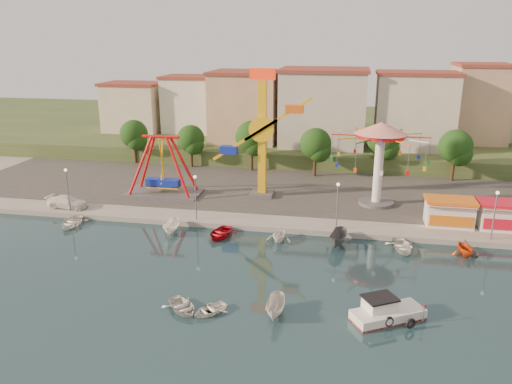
% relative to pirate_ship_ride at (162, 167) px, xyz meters
% --- Properties ---
extents(ground, '(200.00, 200.00, 0.00)m').
position_rel_pirate_ship_ride_xyz_m(ground, '(15.21, -21.51, -4.39)').
color(ground, '#122B33').
rests_on(ground, ground).
extents(quay_deck, '(200.00, 100.00, 0.60)m').
position_rel_pirate_ship_ride_xyz_m(quay_deck, '(15.21, 40.49, -4.09)').
color(quay_deck, '#9E998E').
rests_on(quay_deck, ground).
extents(asphalt_pad, '(90.00, 28.00, 0.01)m').
position_rel_pirate_ship_ride_xyz_m(asphalt_pad, '(15.21, 8.49, -3.79)').
color(asphalt_pad, '#4C4944').
rests_on(asphalt_pad, quay_deck).
extents(hill_terrace, '(200.00, 60.00, 3.00)m').
position_rel_pirate_ship_ride_xyz_m(hill_terrace, '(15.21, 45.49, -2.89)').
color(hill_terrace, '#384C26').
rests_on(hill_terrace, ground).
extents(pirate_ship_ride, '(10.00, 5.00, 8.00)m').
position_rel_pirate_ship_ride_xyz_m(pirate_ship_ride, '(0.00, 0.00, 0.00)').
color(pirate_ship_ride, '#59595E').
rests_on(pirate_ship_ride, quay_deck).
extents(kamikaze_tower, '(8.57, 3.10, 16.50)m').
position_rel_pirate_ship_ride_xyz_m(kamikaze_tower, '(13.55, 1.53, 3.98)').
color(kamikaze_tower, '#59595E').
rests_on(kamikaze_tower, quay_deck).
extents(wave_swinger, '(11.60, 11.60, 10.40)m').
position_rel_pirate_ship_ride_xyz_m(wave_swinger, '(27.84, 0.96, 3.80)').
color(wave_swinger, '#59595E').
rests_on(wave_swinger, quay_deck).
extents(booth_left, '(5.40, 3.78, 3.08)m').
position_rel_pirate_ship_ride_xyz_m(booth_left, '(35.52, -5.02, -2.23)').
color(booth_left, white).
rests_on(booth_left, quay_deck).
extents(booth_mid, '(5.40, 3.78, 3.08)m').
position_rel_pirate_ship_ride_xyz_m(booth_mid, '(41.11, -5.02, -2.23)').
color(booth_mid, white).
rests_on(booth_mid, quay_deck).
extents(lamp_post_0, '(0.14, 0.14, 5.00)m').
position_rel_pirate_ship_ride_xyz_m(lamp_post_0, '(-8.79, -8.51, -1.29)').
color(lamp_post_0, '#59595E').
rests_on(lamp_post_0, quay_deck).
extents(lamp_post_1, '(0.14, 0.14, 5.00)m').
position_rel_pirate_ship_ride_xyz_m(lamp_post_1, '(7.21, -8.51, -1.29)').
color(lamp_post_1, '#59595E').
rests_on(lamp_post_1, quay_deck).
extents(lamp_post_2, '(0.14, 0.14, 5.00)m').
position_rel_pirate_ship_ride_xyz_m(lamp_post_2, '(23.21, -8.51, -1.29)').
color(lamp_post_2, '#59595E').
rests_on(lamp_post_2, quay_deck).
extents(lamp_post_3, '(0.14, 0.14, 5.00)m').
position_rel_pirate_ship_ride_xyz_m(lamp_post_3, '(39.21, -8.51, -1.29)').
color(lamp_post_3, '#59595E').
rests_on(lamp_post_3, quay_deck).
extents(tree_0, '(4.60, 4.60, 7.19)m').
position_rel_pirate_ship_ride_xyz_m(tree_0, '(-10.79, 15.47, 1.08)').
color(tree_0, '#382314').
rests_on(tree_0, quay_deck).
extents(tree_1, '(4.35, 4.35, 6.80)m').
position_rel_pirate_ship_ride_xyz_m(tree_1, '(-0.79, 14.73, 0.81)').
color(tree_1, '#382314').
rests_on(tree_1, quay_deck).
extents(tree_2, '(5.02, 5.02, 7.85)m').
position_rel_pirate_ship_ride_xyz_m(tree_2, '(9.21, 14.30, 1.52)').
color(tree_2, '#382314').
rests_on(tree_2, quay_deck).
extents(tree_3, '(4.68, 4.68, 7.32)m').
position_rel_pirate_ship_ride_xyz_m(tree_3, '(19.21, 12.86, 1.16)').
color(tree_3, '#382314').
rests_on(tree_3, quay_deck).
extents(tree_4, '(4.86, 4.86, 7.60)m').
position_rel_pirate_ship_ride_xyz_m(tree_4, '(29.21, 15.85, 1.35)').
color(tree_4, '#382314').
rests_on(tree_4, quay_deck).
extents(tree_5, '(4.83, 4.83, 7.54)m').
position_rel_pirate_ship_ride_xyz_m(tree_5, '(39.21, 14.03, 1.31)').
color(tree_5, '#382314').
rests_on(tree_5, quay_deck).
extents(building_0, '(9.26, 9.53, 11.87)m').
position_rel_pirate_ship_ride_xyz_m(building_0, '(-18.16, 24.56, 4.54)').
color(building_0, beige).
rests_on(building_0, hill_terrace).
extents(building_1, '(12.33, 9.01, 8.63)m').
position_rel_pirate_ship_ride_xyz_m(building_1, '(-6.12, 29.88, 2.92)').
color(building_1, silver).
rests_on(building_1, hill_terrace).
extents(building_2, '(11.95, 9.28, 11.23)m').
position_rel_pirate_ship_ride_xyz_m(building_2, '(7.02, 30.45, 4.22)').
color(building_2, tan).
rests_on(building_2, hill_terrace).
extents(building_3, '(12.59, 10.50, 9.20)m').
position_rel_pirate_ship_ride_xyz_m(building_3, '(20.81, 27.29, 3.20)').
color(building_3, beige).
rests_on(building_3, hill_terrace).
extents(building_4, '(10.75, 9.23, 9.24)m').
position_rel_pirate_ship_ride_xyz_m(building_4, '(34.28, 30.70, 3.22)').
color(building_4, beige).
rests_on(building_4, hill_terrace).
extents(building_5, '(12.77, 10.96, 11.21)m').
position_rel_pirate_ship_ride_xyz_m(building_5, '(47.58, 28.83, 4.21)').
color(building_5, tan).
rests_on(building_5, hill_terrace).
extents(cabin_motorboat, '(5.95, 4.69, 1.98)m').
position_rel_pirate_ship_ride_xyz_m(cabin_motorboat, '(27.62, -25.40, -3.86)').
color(cabin_motorboat, white).
rests_on(cabin_motorboat, ground).
extents(rowboat_a, '(4.28, 4.27, 0.73)m').
position_rel_pirate_ship_ride_xyz_m(rowboat_a, '(11.77, -27.10, -4.03)').
color(rowboat_a, silver).
rests_on(rowboat_a, ground).
extents(rowboat_b, '(3.52, 3.64, 0.61)m').
position_rel_pirate_ship_ride_xyz_m(rowboat_b, '(14.02, -27.05, -4.09)').
color(rowboat_b, white).
rests_on(rowboat_b, ground).
extents(skiff, '(1.42, 3.62, 1.39)m').
position_rel_pirate_ship_ride_xyz_m(skiff, '(19.19, -26.39, -3.70)').
color(skiff, silver).
rests_on(skiff, ground).
extents(van, '(5.13, 2.29, 1.46)m').
position_rel_pirate_ship_ride_xyz_m(van, '(-9.67, -7.51, -3.06)').
color(van, white).
rests_on(van, quay_deck).
extents(moored_boat_0, '(3.27, 4.32, 0.84)m').
position_rel_pirate_ship_ride_xyz_m(moored_boat_0, '(-6.82, -11.71, -3.97)').
color(moored_boat_0, white).
rests_on(moored_boat_0, ground).
extents(moored_boat_2, '(1.59, 3.79, 1.44)m').
position_rel_pirate_ship_ride_xyz_m(moored_boat_2, '(5.35, -11.71, -3.68)').
color(moored_boat_2, white).
rests_on(moored_boat_2, ground).
extents(moored_boat_3, '(3.59, 4.54, 0.85)m').
position_rel_pirate_ship_ride_xyz_m(moored_boat_3, '(10.82, -11.71, -3.97)').
color(moored_boat_3, '#B60E1B').
rests_on(moored_boat_3, ground).
extents(moored_boat_4, '(3.02, 3.40, 1.64)m').
position_rel_pirate_ship_ride_xyz_m(moored_boat_4, '(17.36, -11.71, -3.57)').
color(moored_boat_4, white).
rests_on(moored_boat_4, ground).
extents(moored_boat_5, '(2.21, 4.32, 1.59)m').
position_rel_pirate_ship_ride_xyz_m(moored_boat_5, '(23.56, -11.71, -3.60)').
color(moored_boat_5, '#535358').
rests_on(moored_boat_5, ground).
extents(moored_boat_6, '(3.60, 4.50, 0.83)m').
position_rel_pirate_ship_ride_xyz_m(moored_boat_6, '(30.04, -11.71, -3.98)').
color(moored_boat_6, white).
rests_on(moored_boat_6, ground).
extents(moored_boat_7, '(3.25, 3.56, 1.60)m').
position_rel_pirate_ship_ride_xyz_m(moored_boat_7, '(36.04, -11.71, -3.59)').
color(moored_boat_7, '#E44814').
rests_on(moored_boat_7, ground).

